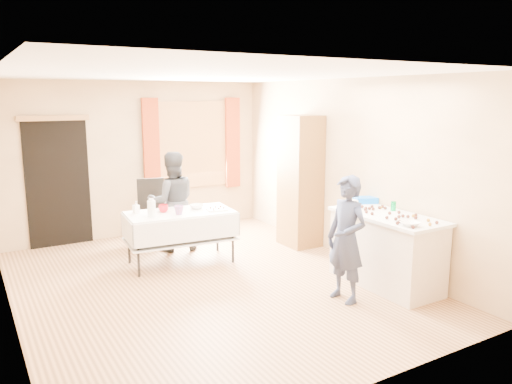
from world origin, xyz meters
TOP-DOWN VIEW (x-y plane):
  - floor at (0.00, 0.00)m, footprint 4.50×5.50m
  - ceiling at (0.00, 0.00)m, footprint 4.50×5.50m
  - wall_back at (0.00, 2.76)m, footprint 4.50×0.02m
  - wall_front at (0.00, -2.76)m, footprint 4.50×0.02m
  - wall_left at (-2.26, 0.00)m, footprint 0.02×5.50m
  - wall_right at (2.26, 0.00)m, footprint 0.02×5.50m
  - window_frame at (1.00, 2.72)m, footprint 1.32×0.06m
  - window_pane at (1.00, 2.71)m, footprint 1.20×0.02m
  - curtain_left at (0.22, 2.67)m, footprint 0.28×0.06m
  - curtain_right at (1.78, 2.67)m, footprint 0.28×0.06m
  - doorway at (-1.30, 2.73)m, footprint 0.95×0.04m
  - door_lintel at (-1.30, 2.70)m, footprint 1.05×0.06m
  - cabinet at (1.99, 0.81)m, footprint 0.50×0.60m
  - counter at (1.89, -1.18)m, footprint 0.70×1.47m
  - party_table at (0.00, 0.93)m, footprint 1.57×0.91m
  - chair at (-0.02, 2.03)m, footprint 0.52×0.52m
  - girl at (1.14, -1.29)m, footprint 0.61×0.46m
  - woman at (0.14, 1.57)m, footprint 1.01×0.92m
  - soda_can at (2.10, -1.06)m, footprint 0.08×0.08m
  - mixing_bowl at (1.69, -1.71)m, footprint 0.24×0.24m
  - foam_block at (1.83, -0.58)m, footprint 0.17×0.13m
  - blue_basket at (2.13, -0.52)m, footprint 0.35×0.30m
  - pitcher at (-0.44, 0.85)m, footprint 0.11×0.11m
  - cup_red at (-0.20, 1.02)m, footprint 0.14×0.14m
  - cup_rainbow at (-0.07, 0.78)m, footprint 0.20×0.20m
  - small_bowl at (0.29, 0.99)m, footprint 0.31×0.31m
  - pastry_tray at (0.50, 0.75)m, footprint 0.31×0.25m
  - bottle at (-0.54, 1.19)m, footprint 0.10×0.10m
  - cake_balls at (1.87, -1.19)m, footprint 0.53×1.12m

SIDE VIEW (x-z plane):
  - floor at x=0.00m, z-range -0.02..0.00m
  - chair at x=-0.02m, z-range -0.21..0.84m
  - party_table at x=0.00m, z-range 0.07..0.82m
  - counter at x=1.89m, z-range 0.00..0.91m
  - girl at x=1.14m, z-range 0.00..1.47m
  - pastry_tray at x=0.50m, z-range 0.75..0.77m
  - woman at x=0.14m, z-range 0.00..1.53m
  - small_bowl at x=0.29m, z-range 0.75..0.81m
  - cup_red at x=-0.20m, z-range 0.75..0.85m
  - cup_rainbow at x=-0.07m, z-range 0.75..0.87m
  - bottle at x=-0.54m, z-range 0.75..0.91m
  - pitcher at x=-0.44m, z-range 0.75..0.97m
  - cake_balls at x=1.87m, z-range 0.91..0.95m
  - mixing_bowl at x=1.69m, z-range 0.91..0.96m
  - foam_block at x=1.83m, z-range 0.91..0.99m
  - blue_basket at x=2.13m, z-range 0.91..0.99m
  - soda_can at x=2.10m, z-range 0.91..1.03m
  - doorway at x=-1.30m, z-range 0.00..2.00m
  - cabinet at x=1.99m, z-range 0.00..2.06m
  - wall_back at x=0.00m, z-range 0.00..2.60m
  - wall_front at x=0.00m, z-range 0.00..2.60m
  - wall_left at x=-2.26m, z-range 0.00..2.60m
  - wall_right at x=2.26m, z-range 0.00..2.60m
  - window_frame at x=1.00m, z-range 0.74..2.26m
  - window_pane at x=1.00m, z-range 0.80..2.20m
  - curtain_left at x=0.22m, z-range 0.67..2.33m
  - curtain_right at x=1.78m, z-range 0.67..2.33m
  - door_lintel at x=-1.30m, z-range 1.98..2.06m
  - ceiling at x=0.00m, z-range 2.60..2.62m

